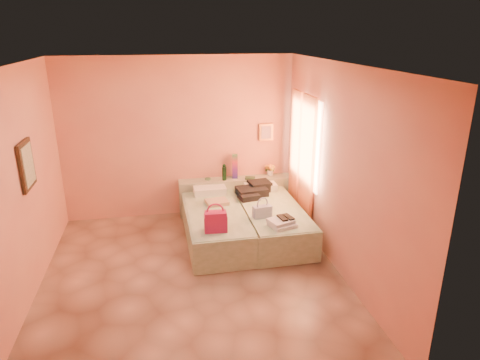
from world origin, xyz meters
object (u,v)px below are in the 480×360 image
object	(u,v)px
water_bottle	(224,173)
magenta_handbag	(216,221)
green_book	(250,178)
bed_left	(216,226)
blue_handbag	(262,212)
bed_right	(271,221)
flower_vase	(270,169)
headboard_ledge	(236,195)
towel_stack	(282,223)

from	to	relation	value
water_bottle	magenta_handbag	size ratio (longest dim) A/B	0.87
water_bottle	green_book	world-z (taller)	water_bottle
bed_left	blue_handbag	world-z (taller)	blue_handbag
bed_right	green_book	bearing A→B (deg)	97.53
green_book	blue_handbag	distance (m)	1.34
bed_left	bed_right	world-z (taller)	same
flower_vase	magenta_handbag	world-z (taller)	flower_vase
headboard_ledge	bed_right	distance (m)	1.12
green_book	towel_stack	world-z (taller)	green_book
flower_vase	headboard_ledge	bearing A→B (deg)	-174.88
headboard_ledge	bed_right	bearing A→B (deg)	-69.62
headboard_ledge	flower_vase	size ratio (longest dim) A/B	8.13
green_book	magenta_handbag	bearing A→B (deg)	-99.85
bed_left	green_book	size ratio (longest dim) A/B	11.45
headboard_ledge	green_book	xyz separation A→B (m)	(0.25, -0.07, 0.34)
blue_handbag	green_book	bearing A→B (deg)	77.83
flower_vase	towel_stack	xyz separation A→B (m)	(-0.29, -1.83, -0.23)
flower_vase	magenta_handbag	xyz separation A→B (m)	(-1.26, -1.80, -0.13)
bed_left	bed_right	distance (m)	0.90
bed_right	flower_vase	xyz separation A→B (m)	(0.26, 1.11, 0.53)
towel_stack	bed_left	bearing A→B (deg)	140.20
green_book	magenta_handbag	distance (m)	1.87
bed_left	water_bottle	xyz separation A→B (m)	(0.29, 1.00, 0.54)
water_bottle	blue_handbag	distance (m)	1.43
bed_right	magenta_handbag	distance (m)	1.28
magenta_handbag	flower_vase	bearing A→B (deg)	57.93
green_book	magenta_handbag	world-z (taller)	magenta_handbag
towel_stack	bed_right	bearing A→B (deg)	87.51
headboard_ledge	towel_stack	xyz separation A→B (m)	(0.36, -1.77, 0.23)
bed_left	towel_stack	world-z (taller)	towel_stack
headboard_ledge	bed_right	xyz separation A→B (m)	(0.39, -1.05, -0.08)
blue_handbag	water_bottle	bearing A→B (deg)	96.99
flower_vase	magenta_handbag	bearing A→B (deg)	-124.94
green_book	bed_left	bearing A→B (deg)	-110.45
headboard_ledge	towel_stack	bearing A→B (deg)	-78.57
bed_left	flower_vase	distance (m)	1.69
bed_right	magenta_handbag	world-z (taller)	magenta_handbag
headboard_ledge	magenta_handbag	distance (m)	1.87
headboard_ledge	water_bottle	world-z (taller)	water_bottle
bed_left	green_book	world-z (taller)	green_book
bed_left	green_book	bearing A→B (deg)	51.47
green_book	flower_vase	world-z (taller)	flower_vase
bed_left	water_bottle	size ratio (longest dim) A/B	7.23
bed_right	towel_stack	world-z (taller)	towel_stack
bed_left	magenta_handbag	world-z (taller)	magenta_handbag
water_bottle	green_book	xyz separation A→B (m)	(0.46, -0.03, -0.12)
bed_left	blue_handbag	bearing A→B (deg)	-29.47
flower_vase	magenta_handbag	size ratio (longest dim) A/B	0.79
water_bottle	magenta_handbag	bearing A→B (deg)	-103.00
magenta_handbag	bed_left	bearing A→B (deg)	84.84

